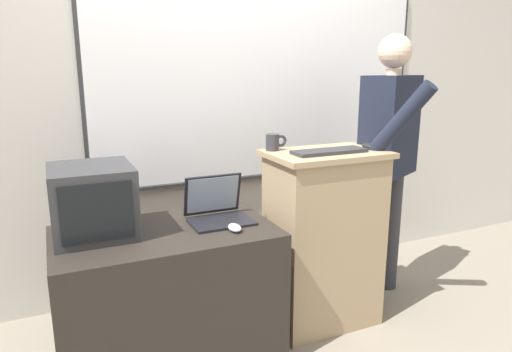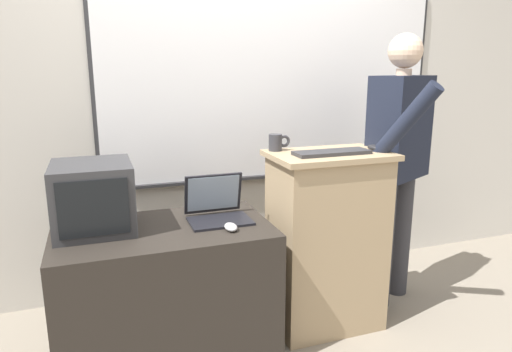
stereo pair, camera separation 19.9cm
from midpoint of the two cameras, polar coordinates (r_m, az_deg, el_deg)
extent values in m
cube|color=beige|center=(3.09, -7.38, 11.75)|extent=(6.40, 0.12, 2.80)
cube|color=#2D2D30|center=(3.16, -0.65, 11.29)|extent=(2.38, 0.02, 1.28)
cube|color=white|center=(3.15, -0.62, 11.29)|extent=(2.33, 0.02, 1.23)
cube|color=#2D2D30|center=(3.22, -0.48, 0.09)|extent=(2.10, 0.04, 0.02)
cube|color=tan|center=(2.68, 6.30, -8.14)|extent=(0.61, 0.40, 1.00)
cube|color=tan|center=(2.54, 6.59, 2.73)|extent=(0.66, 0.43, 0.03)
cube|color=#28231E|center=(2.44, -13.27, -14.50)|extent=(1.06, 0.63, 0.71)
cylinder|color=#333338|center=(3.00, 12.77, -7.87)|extent=(0.13, 0.13, 0.82)
cylinder|color=#333338|center=(3.20, 14.69, -6.61)|extent=(0.13, 0.13, 0.82)
cube|color=black|center=(2.93, 14.54, 6.05)|extent=(0.48, 0.39, 0.62)
cylinder|color=beige|center=(2.91, 14.92, 12.46)|extent=(0.09, 0.09, 0.04)
sphere|color=beige|center=(2.91, 15.07, 14.83)|extent=(0.20, 0.20, 0.20)
cylinder|color=black|center=(2.57, 14.82, 5.91)|extent=(0.26, 0.42, 0.51)
cylinder|color=black|center=(3.15, 16.37, 5.97)|extent=(0.08, 0.08, 0.59)
cube|color=black|center=(2.35, -6.75, -5.78)|extent=(0.31, 0.22, 0.01)
cube|color=black|center=(2.44, -7.79, -2.29)|extent=(0.31, 0.06, 0.22)
cube|color=#8C9EB2|center=(2.43, -7.74, -2.30)|extent=(0.28, 0.05, 0.19)
cube|color=#2D2D30|center=(2.48, 6.91, 3.06)|extent=(0.42, 0.14, 0.02)
ellipsoid|color=#BCBCC1|center=(2.23, -5.26, -6.49)|extent=(0.06, 0.10, 0.03)
ellipsoid|color=black|center=(2.65, 11.81, 3.67)|extent=(0.06, 0.10, 0.03)
cube|color=#333335|center=(2.31, -22.12, -2.90)|extent=(0.37, 0.40, 0.33)
cube|color=black|center=(2.11, -21.83, -4.33)|extent=(0.30, 0.01, 0.26)
cylinder|color=#333338|center=(2.54, -0.19, 4.23)|extent=(0.07, 0.07, 0.09)
torus|color=#333338|center=(2.56, 0.91, 4.41)|extent=(0.07, 0.02, 0.07)
camera|label=1|loc=(0.10, -92.39, -0.57)|focal=32.00mm
camera|label=2|loc=(0.10, 87.61, 0.57)|focal=32.00mm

